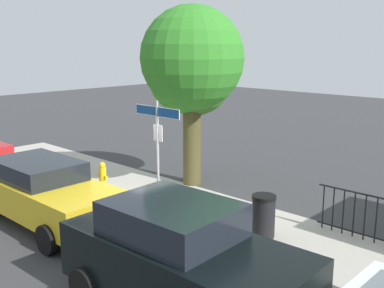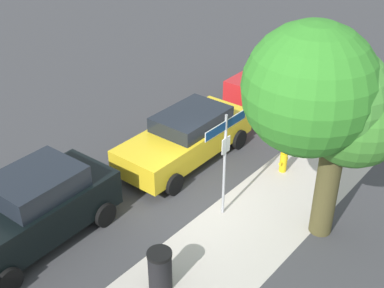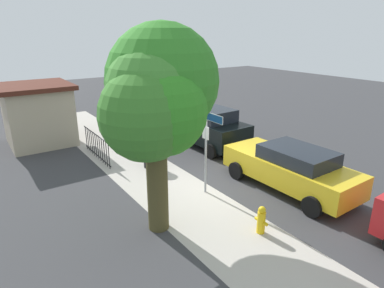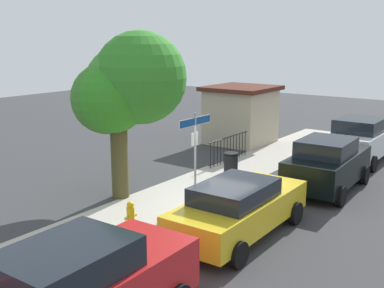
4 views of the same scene
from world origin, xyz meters
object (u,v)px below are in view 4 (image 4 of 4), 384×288
(utility_shed, at_px, (241,114))
(trash_bin, at_px, (231,165))
(street_sign, at_px, (195,139))
(car_black, at_px, (327,164))
(car_yellow, at_px, (239,208))
(fire_hydrant, at_px, (131,215))
(car_white, at_px, (360,139))
(shade_tree, at_px, (125,87))

(utility_shed, bearing_deg, trash_bin, -152.66)
(street_sign, height_order, trash_bin, street_sign)
(car_black, height_order, utility_shed, utility_shed)
(car_yellow, xyz_separation_m, fire_hydrant, (-1.30, 2.65, -0.41))
(car_yellow, distance_m, trash_bin, 5.31)
(car_yellow, bearing_deg, utility_shed, 29.50)
(car_yellow, xyz_separation_m, car_white, (9.89, -0.09, 0.14))
(shade_tree, distance_m, utility_shed, 9.71)
(shade_tree, bearing_deg, fire_hydrant, -134.96)
(fire_hydrant, height_order, trash_bin, trash_bin)
(shade_tree, xyz_separation_m, trash_bin, (3.77, -1.63, -3.11))
(street_sign, distance_m, trash_bin, 3.39)
(car_black, xyz_separation_m, utility_shed, (4.85, 6.28, 0.51))
(utility_shed, height_order, fire_hydrant, utility_shed)
(car_yellow, bearing_deg, car_white, -1.33)
(street_sign, xyz_separation_m, fire_hydrant, (-2.74, 0.20, -1.69))
(car_black, distance_m, car_white, 4.75)
(car_white, bearing_deg, fire_hydrant, 166.06)
(street_sign, xyz_separation_m, shade_tree, (-0.81, 2.13, 1.53))
(street_sign, bearing_deg, utility_shed, 21.64)
(car_white, relative_size, fire_hydrant, 5.75)
(utility_shed, bearing_deg, car_white, -91.13)
(car_yellow, distance_m, car_black, 5.18)
(car_white, relative_size, trash_bin, 4.58)
(shade_tree, distance_m, car_white, 10.71)
(street_sign, distance_m, car_white, 8.90)
(car_black, distance_m, fire_hydrant, 7.17)
(car_white, xyz_separation_m, utility_shed, (0.12, 5.94, 0.49))
(street_sign, xyz_separation_m, car_yellow, (-1.44, -2.46, -1.28))
(street_sign, xyz_separation_m, car_black, (3.72, -2.88, -1.16))
(shade_tree, height_order, utility_shed, shade_tree)
(street_sign, relative_size, trash_bin, 2.96)
(fire_hydrant, bearing_deg, street_sign, -4.15)
(car_yellow, relative_size, utility_shed, 1.44)
(shade_tree, xyz_separation_m, car_white, (9.26, -4.67, -2.67))
(car_black, bearing_deg, trash_bin, 100.46)
(car_black, bearing_deg, shade_tree, 129.96)
(shade_tree, distance_m, car_yellow, 5.41)
(trash_bin, bearing_deg, car_black, -77.36)
(car_yellow, xyz_separation_m, car_black, (5.16, -0.42, 0.12))
(street_sign, bearing_deg, car_white, -16.75)
(car_black, relative_size, fire_hydrant, 5.42)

